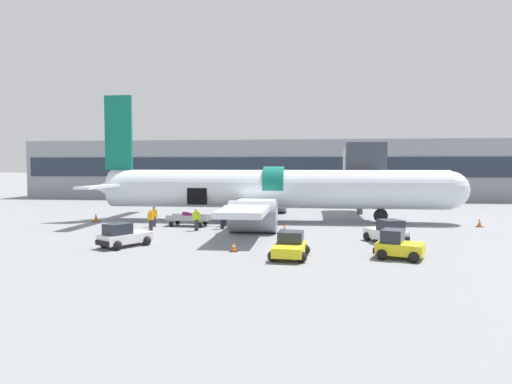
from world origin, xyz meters
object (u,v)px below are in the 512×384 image
Objects in this scene: airplane at (268,191)px; baggage_tug_mid at (123,236)px; ground_crew_loader_b at (225,215)px; ground_crew_supervisor at (151,219)px; baggage_cart_loading at (189,220)px; ground_crew_driver at (154,216)px; ground_crew_helper at (222,217)px; baggage_tug_rear at (398,246)px; baggage_tug_spare at (290,246)px; ground_crew_loader_a at (196,219)px; baggage_tug_lead at (387,233)px.

baggage_tug_mid is (-7.44, -13.45, -2.03)m from airplane.
ground_crew_loader_b is 5.77m from ground_crew_supervisor.
baggage_cart_loading is at bearing -176.66° from ground_crew_loader_b.
ground_crew_driver is at bearing -166.53° from baggage_cart_loading.
ground_crew_driver is at bearing -171.65° from ground_crew_loader_b.
baggage_tug_mid is 1.97× the size of ground_crew_helper.
baggage_tug_spare is (-5.60, -0.48, -0.05)m from baggage_tug_rear.
ground_crew_driver is at bearing 155.24° from ground_crew_loader_a.
baggage_tug_rear is at bearing -5.59° from baggage_tug_mid.
baggage_tug_rear is 15.51m from ground_crew_loader_a.
baggage_tug_rear is at bearing -27.30° from ground_crew_supervisor.
ground_crew_driver is at bearing -152.06° from airplane.
baggage_cart_loading is 2.54× the size of ground_crew_loader_b.
airplane is 9.80× the size of baggage_tug_lead.
ground_crew_driver is (-16.79, 10.38, 0.21)m from baggage_tug_rear.
baggage_cart_loading is at bearing 116.02° from ground_crew_loader_a.
baggage_cart_loading is 2.85m from ground_crew_loader_b.
ground_crew_loader_a is (-7.31, 9.08, 0.30)m from baggage_tug_spare.
baggage_tug_lead is 16.98m from ground_crew_supervisor.
ground_crew_supervisor is (-0.78, 6.92, 0.22)m from baggage_tug_mid.
airplane reaches higher than ground_crew_loader_b.
airplane is at bearing 99.32° from baggage_tug_spare.
ground_crew_helper is (-11.41, 5.00, 0.26)m from baggage_tug_lead.
baggage_tug_mid is 9.62m from baggage_cart_loading.
ground_crew_helper is at bearing -23.46° from baggage_cart_loading.
baggage_tug_mid is at bearing 168.62° from baggage_tug_spare.
airplane reaches higher than ground_crew_driver.
airplane is 10.24× the size of baggage_tug_spare.
baggage_tug_rear is 1.74× the size of ground_crew_supervisor.
ground_crew_helper is at bearing -86.38° from ground_crew_loader_b.
baggage_cart_loading is (1.48, 9.50, -0.13)m from baggage_tug_mid.
ground_crew_loader_a is 3.45m from ground_crew_supervisor.
ground_crew_supervisor is at bearing -77.35° from ground_crew_driver.
airplane is 20.12× the size of ground_crew_driver.
airplane is 7.52× the size of baggage_cart_loading.
baggage_tug_spare is 1.86× the size of ground_crew_helper.
ground_crew_loader_a is at bearing -63.98° from baggage_cart_loading.
airplane reaches higher than baggage_tug_mid.
baggage_tug_mid reaches higher than baggage_cart_loading.
baggage_tug_rear is at bearing -31.73° from ground_crew_driver.
baggage_tug_rear is 15.89m from ground_crew_loader_b.
ground_crew_loader_b is at bearing 115.92° from baggage_tug_spare.
baggage_cart_loading is at bearing 13.47° from ground_crew_driver.
ground_crew_helper is (5.60, -0.62, 0.05)m from ground_crew_driver.
ground_crew_helper reaches higher than baggage_tug_rear.
ground_crew_loader_b reaches higher than ground_crew_loader_a.
airplane is 15.50m from baggage_tug_mid.
baggage_cart_loading is at bearing 156.54° from ground_crew_helper.
baggage_tug_mid is at bearing -98.84° from baggage_cart_loading.
ground_crew_supervisor reaches higher than baggage_tug_spare.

